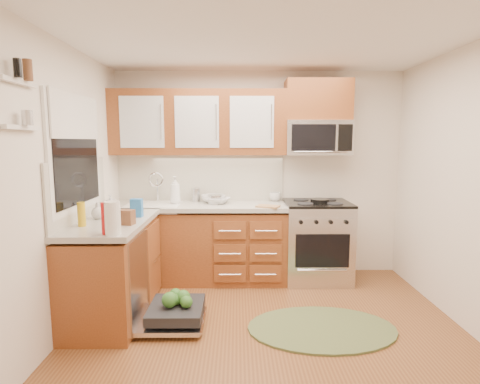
{
  "coord_description": "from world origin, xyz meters",
  "views": [
    {
      "loc": [
        -0.27,
        -2.92,
        1.66
      ],
      "look_at": [
        -0.24,
        0.85,
        1.15
      ],
      "focal_mm": 28.0,
      "sensor_mm": 36.0,
      "label": 1
    }
  ],
  "objects_px": {
    "microwave": "(317,138)",
    "bowl_a": "(218,201)",
    "rug": "(322,328)",
    "paper_towel_roll": "(113,218)",
    "bowl_b": "(214,199)",
    "range": "(316,241)",
    "dishwasher": "(172,314)",
    "cutting_board": "(268,206)",
    "sink": "(154,215)",
    "stock_pot": "(215,199)",
    "skillet": "(320,201)",
    "cup": "(275,197)",
    "upper_cabinets": "(199,123)"
  },
  "relations": [
    {
      "from": "microwave",
      "to": "bowl_a",
      "type": "height_order",
      "value": "microwave"
    },
    {
      "from": "microwave",
      "to": "rug",
      "type": "distance_m",
      "value": 2.17
    },
    {
      "from": "paper_towel_roll",
      "to": "bowl_b",
      "type": "height_order",
      "value": "paper_towel_roll"
    },
    {
      "from": "bowl_a",
      "to": "range",
      "type": "bearing_deg",
      "value": -2.32
    },
    {
      "from": "dishwasher",
      "to": "range",
      "type": "bearing_deg",
      "value": 36.27
    },
    {
      "from": "cutting_board",
      "to": "bowl_a",
      "type": "bearing_deg",
      "value": 155.95
    },
    {
      "from": "range",
      "to": "sink",
      "type": "relative_size",
      "value": 1.53
    },
    {
      "from": "stock_pot",
      "to": "bowl_b",
      "type": "relative_size",
      "value": 0.6
    },
    {
      "from": "skillet",
      "to": "stock_pot",
      "type": "distance_m",
      "value": 1.23
    },
    {
      "from": "cup",
      "to": "rug",
      "type": "bearing_deg",
      "value": -78.94
    },
    {
      "from": "range",
      "to": "paper_towel_roll",
      "type": "relative_size",
      "value": 3.57
    },
    {
      "from": "microwave",
      "to": "paper_towel_roll",
      "type": "relative_size",
      "value": 2.86
    },
    {
      "from": "dishwasher",
      "to": "cup",
      "type": "xyz_separation_m",
      "value": [
        1.06,
        1.35,
        0.88
      ]
    },
    {
      "from": "skillet",
      "to": "upper_cabinets",
      "type": "bearing_deg",
      "value": 172.87
    },
    {
      "from": "paper_towel_roll",
      "to": "rug",
      "type": "bearing_deg",
      "value": 7.34
    },
    {
      "from": "cutting_board",
      "to": "upper_cabinets",
      "type": "bearing_deg",
      "value": 156.15
    },
    {
      "from": "microwave",
      "to": "sink",
      "type": "distance_m",
      "value": 2.13
    },
    {
      "from": "cutting_board",
      "to": "paper_towel_roll",
      "type": "xyz_separation_m",
      "value": [
        -1.33,
        -1.24,
        0.12
      ]
    },
    {
      "from": "range",
      "to": "stock_pot",
      "type": "relative_size",
      "value": 5.46
    },
    {
      "from": "microwave",
      "to": "cup",
      "type": "relative_size",
      "value": 5.53
    },
    {
      "from": "bowl_a",
      "to": "stock_pot",
      "type": "bearing_deg",
      "value": -161.75
    },
    {
      "from": "range",
      "to": "bowl_b",
      "type": "height_order",
      "value": "bowl_b"
    },
    {
      "from": "microwave",
      "to": "skillet",
      "type": "relative_size",
      "value": 3.56
    },
    {
      "from": "upper_cabinets",
      "to": "skillet",
      "type": "relative_size",
      "value": 9.6
    },
    {
      "from": "skillet",
      "to": "cutting_board",
      "type": "distance_m",
      "value": 0.65
    },
    {
      "from": "cutting_board",
      "to": "rug",
      "type": "bearing_deg",
      "value": -68.3
    },
    {
      "from": "range",
      "to": "paper_towel_roll",
      "type": "distance_m",
      "value": 2.48
    },
    {
      "from": "microwave",
      "to": "paper_towel_roll",
      "type": "height_order",
      "value": "microwave"
    },
    {
      "from": "microwave",
      "to": "bowl_a",
      "type": "distance_m",
      "value": 1.39
    },
    {
      "from": "dishwasher",
      "to": "rug",
      "type": "xyz_separation_m",
      "value": [
        1.34,
        -0.1,
        -0.09
      ]
    },
    {
      "from": "microwave",
      "to": "sink",
      "type": "bearing_deg",
      "value": -176.15
    },
    {
      "from": "skillet",
      "to": "paper_towel_roll",
      "type": "xyz_separation_m",
      "value": [
        -1.95,
        -1.42,
        0.09
      ]
    },
    {
      "from": "sink",
      "to": "paper_towel_roll",
      "type": "xyz_separation_m",
      "value": [
        0.0,
        -1.44,
        0.26
      ]
    },
    {
      "from": "sink",
      "to": "dishwasher",
      "type": "bearing_deg",
      "value": -70.8
    },
    {
      "from": "bowl_a",
      "to": "sink",
      "type": "bearing_deg",
      "value": -175.59
    },
    {
      "from": "rug",
      "to": "bowl_b",
      "type": "height_order",
      "value": "bowl_b"
    },
    {
      "from": "microwave",
      "to": "range",
      "type": "bearing_deg",
      "value": -90.0
    },
    {
      "from": "upper_cabinets",
      "to": "cutting_board",
      "type": "bearing_deg",
      "value": -23.85
    },
    {
      "from": "upper_cabinets",
      "to": "dishwasher",
      "type": "distance_m",
      "value": 2.19
    },
    {
      "from": "bowl_b",
      "to": "cutting_board",
      "type": "bearing_deg",
      "value": -27.65
    },
    {
      "from": "paper_towel_roll",
      "to": "cup",
      "type": "relative_size",
      "value": 1.93
    },
    {
      "from": "dishwasher",
      "to": "upper_cabinets",
      "type": "bearing_deg",
      "value": 83.96
    },
    {
      "from": "range",
      "to": "dishwasher",
      "type": "relative_size",
      "value": 1.36
    },
    {
      "from": "cup",
      "to": "cutting_board",
      "type": "bearing_deg",
      "value": -105.84
    },
    {
      "from": "rug",
      "to": "cup",
      "type": "relative_size",
      "value": 9.58
    },
    {
      "from": "paper_towel_roll",
      "to": "bowl_b",
      "type": "relative_size",
      "value": 0.91
    },
    {
      "from": "skillet",
      "to": "cutting_board",
      "type": "bearing_deg",
      "value": -164.09
    },
    {
      "from": "microwave",
      "to": "cutting_board",
      "type": "bearing_deg",
      "value": -151.27
    },
    {
      "from": "range",
      "to": "microwave",
      "type": "relative_size",
      "value": 1.25
    },
    {
      "from": "rug",
      "to": "range",
      "type": "bearing_deg",
      "value": 80.86
    }
  ]
}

